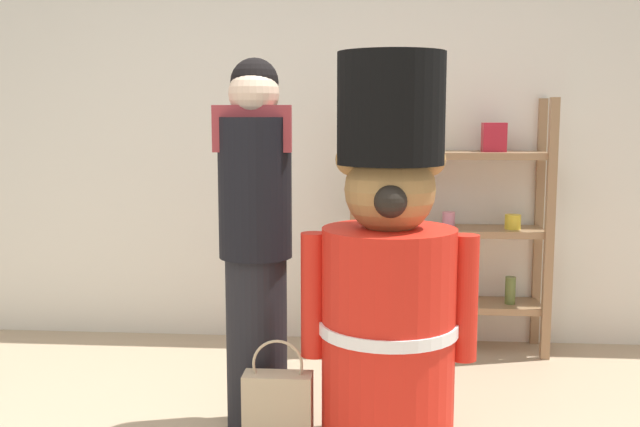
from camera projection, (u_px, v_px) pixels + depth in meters
back_wall at (314, 133)px, 4.61m from camera, size 6.40×0.12×2.60m
merchandise_shelf at (448, 225)px, 4.40m from camera, size 1.17×0.35×1.51m
teddy_bear_guard at (389, 280)px, 3.04m from camera, size 0.73×0.58×1.66m
person_shopper at (256, 237)px, 3.26m from camera, size 0.34×0.32×1.66m
shopping_bag at (278, 410)px, 3.11m from camera, size 0.29×0.12×0.49m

